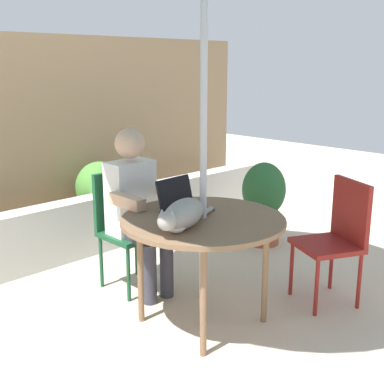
# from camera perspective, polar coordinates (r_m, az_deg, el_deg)

# --- Properties ---
(ground_plane) EXTENTS (14.00, 14.00, 0.00)m
(ground_plane) POSITION_cam_1_polar(r_m,az_deg,el_deg) (3.48, 1.19, -14.38)
(ground_plane) COLOR beige
(fence_back) EXTENTS (5.27, 0.08, 1.93)m
(fence_back) POSITION_cam_1_polar(r_m,az_deg,el_deg) (4.90, -17.54, 5.44)
(fence_back) COLOR #937756
(fence_back) RESTS_ON ground
(planter_wall_low) EXTENTS (4.74, 0.20, 0.52)m
(planter_wall_low) POSITION_cam_1_polar(r_m,az_deg,el_deg) (4.55, -13.38, -4.15)
(planter_wall_low) COLOR beige
(planter_wall_low) RESTS_ON ground
(patio_table) EXTENTS (1.05, 1.05, 0.72)m
(patio_table) POSITION_cam_1_polar(r_m,az_deg,el_deg) (3.21, 1.25, -3.91)
(patio_table) COLOR brown
(patio_table) RESTS_ON ground
(chair_occupied) EXTENTS (0.40, 0.40, 0.89)m
(chair_occupied) POSITION_cam_1_polar(r_m,az_deg,el_deg) (3.85, -7.65, -3.17)
(chair_occupied) COLOR #194C2D
(chair_occupied) RESTS_ON ground
(chair_empty) EXTENTS (0.54, 0.54, 0.89)m
(chair_empty) POSITION_cam_1_polar(r_m,az_deg,el_deg) (3.70, 16.18, -4.36)
(chair_empty) COLOR maroon
(chair_empty) RESTS_ON ground
(person_seated) EXTENTS (0.48, 0.48, 1.23)m
(person_seated) POSITION_cam_1_polar(r_m,az_deg,el_deg) (3.69, -6.27, -1.18)
(person_seated) COLOR white
(person_seated) RESTS_ON ground
(laptop) EXTENTS (0.31, 0.27, 0.21)m
(laptop) POSITION_cam_1_polar(r_m,az_deg,el_deg) (3.32, -1.26, -1.10)
(laptop) COLOR black
(laptop) RESTS_ON patio_table
(cat) EXTENTS (0.63, 0.33, 0.17)m
(cat) POSITION_cam_1_polar(r_m,az_deg,el_deg) (2.96, -1.11, -2.63)
(cat) COLOR gray
(cat) RESTS_ON patio_table
(potted_plant_near_fence) EXTENTS (0.46, 0.46, 0.77)m
(potted_plant_near_fence) POSITION_cam_1_polar(r_m,az_deg,el_deg) (4.92, -10.37, -0.48)
(potted_plant_near_fence) COLOR #9E5138
(potted_plant_near_fence) RESTS_ON ground
(potted_plant_by_chair) EXTENTS (0.41, 0.41, 0.78)m
(potted_plant_by_chair) POSITION_cam_1_polar(r_m,az_deg,el_deg) (4.77, 8.10, -0.88)
(potted_plant_by_chair) COLOR #9E5138
(potted_plant_by_chair) RESTS_ON ground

